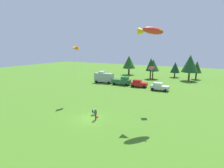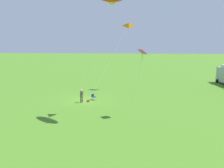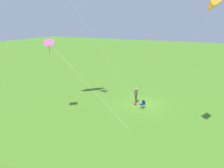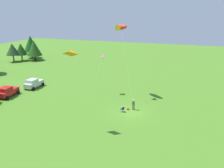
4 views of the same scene
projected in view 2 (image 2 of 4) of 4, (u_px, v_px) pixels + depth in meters
The scene contains 6 objects.
ground_plane at pixel (84, 100), 34.98m from camera, with size 160.00×160.00×0.00m, color #477B22.
person_kite_flyer at pixel (81, 95), 33.86m from camera, with size 0.50×0.49×1.74m.
folding_chair at pixel (93, 96), 35.20m from camera, with size 0.66×0.66×0.82m.
backpack_on_grass at pixel (88, 101), 34.28m from camera, with size 0.32×0.22×0.22m, color maroon.
kite_delta_orange at pixel (129, 25), 39.44m from camera, with size 5.64×6.11×10.57m.
kite_diamond_rainbow at pixel (142, 54), 27.15m from camera, with size 8.53×1.05×7.26m.
Camera 2 is at (33.65, 5.50, 8.94)m, focal length 42.00 mm.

